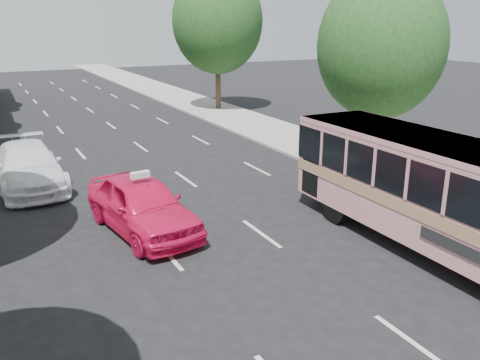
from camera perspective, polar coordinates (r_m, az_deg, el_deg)
ground at (r=11.51m, az=8.12°, el=-14.00°), size 120.00×120.00×0.00m
sidewalk_right at (r=31.92m, az=-0.18°, el=6.86°), size 4.00×90.00×0.12m
tree_right_near at (r=21.58m, az=15.88°, el=14.84°), size 5.10×5.10×7.95m
tree_right_far at (r=35.16m, az=-2.40°, el=17.77°), size 6.00×6.00×9.35m
pink_bus at (r=14.16m, az=21.46°, el=-0.53°), size 2.46×9.53×3.04m
pink_taxi at (r=15.13m, az=-10.95°, el=-2.74°), size 2.59×5.06×1.65m
white_pickup at (r=20.41m, az=-22.65°, el=1.43°), size 2.34×5.52×1.59m
taxi_roof_sign at (r=14.84m, az=-11.16°, el=0.58°), size 0.57×0.25×0.18m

